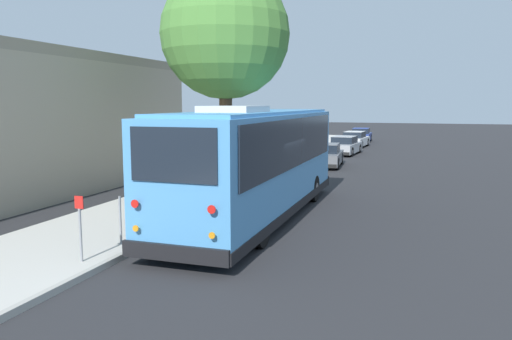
% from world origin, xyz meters
% --- Properties ---
extents(ground_plane, '(160.00, 160.00, 0.00)m').
position_xyz_m(ground_plane, '(0.00, 0.00, 0.00)').
color(ground_plane, '#28282B').
extents(sidewalk_slab, '(80.00, 3.86, 0.15)m').
position_xyz_m(sidewalk_slab, '(0.00, 3.84, 0.07)').
color(sidewalk_slab, beige).
rests_on(sidewalk_slab, ground).
extents(curb_strip, '(80.00, 0.14, 0.15)m').
position_xyz_m(curb_strip, '(0.00, 1.84, 0.07)').
color(curb_strip, '#AAA69D').
rests_on(curb_strip, ground).
extents(shuttle_bus, '(11.19, 2.75, 3.55)m').
position_xyz_m(shuttle_bus, '(0.23, 0.18, 1.91)').
color(shuttle_bus, '#4C93D1').
rests_on(shuttle_bus, ground).
extents(parked_sedan_gray, '(4.24, 1.98, 1.32)m').
position_xyz_m(parked_sedan_gray, '(13.87, 0.56, 0.61)').
color(parked_sedan_gray, slate).
rests_on(parked_sedan_gray, ground).
extents(parked_sedan_silver, '(4.45, 2.03, 1.30)m').
position_xyz_m(parked_sedan_silver, '(20.99, 0.55, 0.60)').
color(parked_sedan_silver, '#A8AAAF').
rests_on(parked_sedan_silver, ground).
extents(parked_sedan_white, '(4.49, 2.03, 1.31)m').
position_xyz_m(parked_sedan_white, '(27.15, 0.65, 0.61)').
color(parked_sedan_white, silver).
rests_on(parked_sedan_white, ground).
extents(parked_sedan_blue, '(4.34, 1.84, 1.30)m').
position_xyz_m(parked_sedan_blue, '(33.05, 0.83, 0.60)').
color(parked_sedan_blue, navy).
rests_on(parked_sedan_blue, ground).
extents(street_tree, '(5.13, 5.13, 9.52)m').
position_xyz_m(street_tree, '(4.48, 2.89, 6.66)').
color(street_tree, brown).
rests_on(street_tree, sidewalk_slab).
extents(sign_post_near, '(0.06, 0.22, 1.47)m').
position_xyz_m(sign_post_near, '(-5.61, 2.33, 0.91)').
color(sign_post_near, gray).
rests_on(sign_post_near, sidewalk_slab).
extents(sign_post_far, '(0.06, 0.06, 1.20)m').
position_xyz_m(sign_post_far, '(-4.09, 2.33, 0.75)').
color(sign_post_far, gray).
rests_on(sign_post_far, sidewalk_slab).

